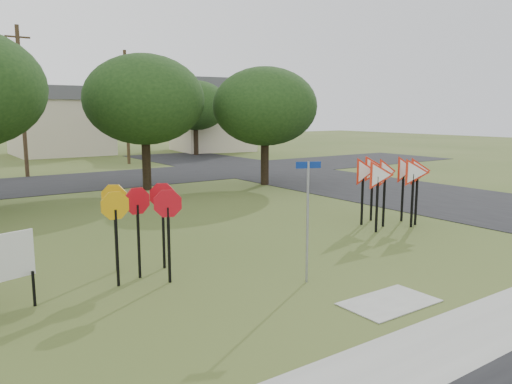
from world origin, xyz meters
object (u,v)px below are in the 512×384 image
(street_name_sign, at_px, (308,214))
(info_board, at_px, (2,261))
(yield_sign_cluster, at_px, (391,175))
(stop_sign_cluster, at_px, (140,209))

(street_name_sign, distance_m, info_board, 6.43)
(yield_sign_cluster, bearing_deg, stop_sign_cluster, -178.22)
(yield_sign_cluster, xyz_separation_m, info_board, (-12.32, -0.76, -0.74))
(street_name_sign, height_order, stop_sign_cluster, street_name_sign)
(street_name_sign, height_order, yield_sign_cluster, street_name_sign)
(street_name_sign, xyz_separation_m, info_board, (-6.05, 2.09, -0.58))
(street_name_sign, bearing_deg, stop_sign_cluster, 139.51)
(stop_sign_cluster, relative_size, info_board, 1.39)
(yield_sign_cluster, distance_m, info_board, 12.36)
(info_board, bearing_deg, yield_sign_cluster, 3.53)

